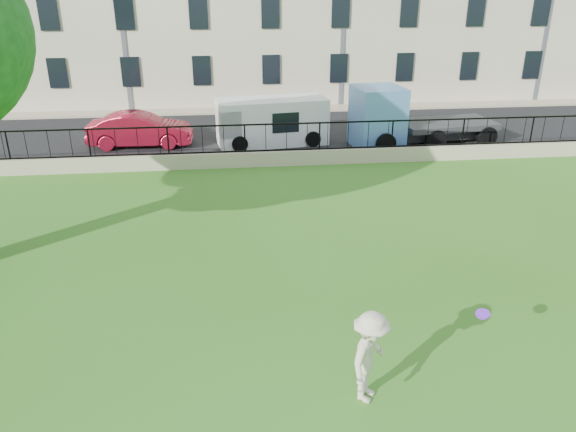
{
  "coord_description": "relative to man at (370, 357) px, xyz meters",
  "views": [
    {
      "loc": [
        -0.7,
        -9.67,
        7.14
      ],
      "look_at": [
        0.77,
        3.5,
        1.41
      ],
      "focal_mm": 35.0,
      "sensor_mm": 36.0,
      "label": 1
    }
  ],
  "objects": [
    {
      "name": "blue_truck",
      "position": [
        6.44,
        16.15,
        0.43
      ],
      "size": [
        6.59,
        3.02,
        2.67
      ],
      "primitive_type": "cube",
      "rotation": [
        0.0,
        0.0,
        0.12
      ],
      "color": "#588AD0",
      "rests_on": "street"
    },
    {
      "name": "retaining_wall",
      "position": [
        -1.65,
        13.75,
        -0.6
      ],
      "size": [
        50.0,
        0.4,
        0.6
      ],
      "primitive_type": "cube",
      "color": "tan",
      "rests_on": "ground"
    },
    {
      "name": "white_van",
      "position": [
        -0.3,
        16.95,
        0.12
      ],
      "size": [
        5.08,
        2.54,
        2.05
      ],
      "primitive_type": "cube",
      "rotation": [
        0.0,
        0.0,
        0.14
      ],
      "color": "white",
      "rests_on": "street"
    },
    {
      "name": "man",
      "position": [
        0.0,
        0.0,
        0.0
      ],
      "size": [
        1.2,
        1.34,
        1.8
      ],
      "primitive_type": "imported",
      "rotation": [
        0.0,
        0.0,
        0.99
      ],
      "color": "beige",
      "rests_on": "ground"
    },
    {
      "name": "frisbee",
      "position": [
        2.32,
        0.62,
        0.33
      ],
      "size": [
        0.31,
        0.32,
        0.12
      ],
      "primitive_type": "cylinder",
      "rotation": [
        0.21,
        -0.14,
        -0.21
      ],
      "color": "#7226DB"
    },
    {
      "name": "street",
      "position": [
        -1.65,
        18.45,
        -0.89
      ],
      "size": [
        60.0,
        9.0,
        0.01
      ],
      "primitive_type": "cube",
      "color": "black",
      "rests_on": "ground"
    },
    {
      "name": "iron_railing",
      "position": [
        -1.65,
        13.75,
        0.25
      ],
      "size": [
        50.0,
        0.05,
        1.13
      ],
      "color": "black",
      "rests_on": "retaining_wall"
    },
    {
      "name": "red_sedan",
      "position": [
        -6.19,
        17.15,
        -0.15
      ],
      "size": [
        4.6,
        1.72,
        1.5
      ],
      "primitive_type": "imported",
      "rotation": [
        0.0,
        0.0,
        1.54
      ],
      "color": "#AB152F",
      "rests_on": "street"
    },
    {
      "name": "sidewalk",
      "position": [
        -1.65,
        23.65,
        -0.84
      ],
      "size": [
        60.0,
        1.4,
        0.12
      ],
      "primitive_type": "cube",
      "color": "tan",
      "rests_on": "ground"
    },
    {
      "name": "ground",
      "position": [
        -1.65,
        1.75,
        -0.9
      ],
      "size": [
        120.0,
        120.0,
        0.0
      ],
      "primitive_type": "plane",
      "color": "#366518",
      "rests_on": "ground"
    }
  ]
}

